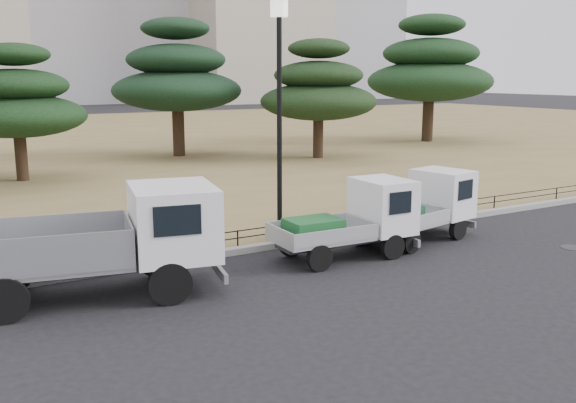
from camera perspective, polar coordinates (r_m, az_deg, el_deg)
ground at (r=14.16m, az=4.12°, el=-6.54°), size 220.00×220.00×0.00m
lawn at (r=42.60m, az=-19.88°, el=4.88°), size 120.00×56.00×0.15m
curb at (r=16.25m, az=-1.07°, el=-3.86°), size 120.00×0.25×0.16m
truck_large at (r=13.01m, az=-15.83°, el=-3.09°), size 5.19×2.83×2.14m
truck_kei_front at (r=15.42m, az=5.87°, el=-1.60°), size 3.48×1.60×1.82m
truck_kei_rear at (r=17.29m, az=11.92°, el=-0.44°), size 3.60×2.04×1.78m
street_lamp at (r=16.09m, az=-0.78°, el=11.39°), size 0.56×0.56×6.22m
pipe_fence at (r=16.29m, az=-1.33°, el=-2.53°), size 38.00×0.04×0.40m
manhole at (r=17.80m, az=24.00°, el=-3.76°), size 0.60×0.60×0.01m
pine_center_left at (r=27.40m, az=-22.96°, el=8.13°), size 5.27×5.27×5.36m
pine_center_right at (r=33.64m, az=-9.86°, el=10.87°), size 6.57×6.57×6.97m
pine_east_near at (r=32.44m, az=2.73°, el=9.90°), size 5.84×5.84×5.90m
pine_east_far at (r=41.53m, az=12.50°, el=11.45°), size 7.75×7.75×7.79m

